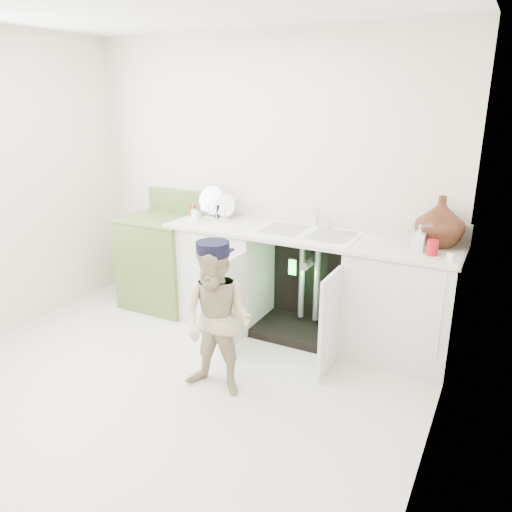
{
  "coord_description": "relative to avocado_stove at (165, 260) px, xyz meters",
  "views": [
    {
      "loc": [
        2.0,
        -2.47,
        2.0
      ],
      "look_at": [
        0.35,
        0.7,
        0.82
      ],
      "focal_mm": 35.0,
      "sensor_mm": 36.0,
      "label": 1
    }
  ],
  "objects": [
    {
      "name": "ground",
      "position": [
        0.91,
        -1.18,
        -0.45
      ],
      "size": [
        3.5,
        3.5,
        0.0
      ],
      "primitive_type": "plane",
      "color": "#BBB3A4",
      "rests_on": "ground"
    },
    {
      "name": "avocado_stove",
      "position": [
        0.0,
        0.0,
        0.0
      ],
      "size": [
        0.7,
        0.65,
        1.09
      ],
      "color": "#577031",
      "rests_on": "ground"
    },
    {
      "name": "counter_run",
      "position": [
        1.5,
        0.03,
        0.03
      ],
      "size": [
        2.44,
        1.02,
        1.28
      ],
      "color": "silver",
      "rests_on": "ground"
    },
    {
      "name": "repair_worker",
      "position": [
        1.26,
        -1.07,
        0.09
      ],
      "size": [
        0.54,
        0.97,
        1.08
      ],
      "rotation": [
        0.0,
        0.0,
        0.05
      ],
      "color": "#C6B78E",
      "rests_on": "ground"
    },
    {
      "name": "room_shell",
      "position": [
        0.91,
        -1.18,
        0.8
      ],
      "size": [
        6.0,
        5.5,
        1.26
      ],
      "color": "silver",
      "rests_on": "ground"
    }
  ]
}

